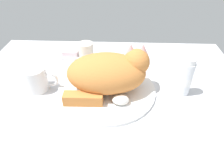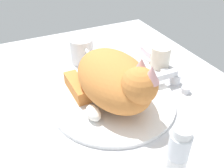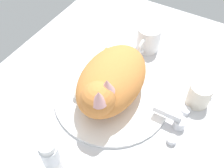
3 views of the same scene
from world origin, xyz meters
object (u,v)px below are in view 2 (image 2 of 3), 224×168
Objects in this scene: faucet at (172,78)px; coffee_mug at (81,51)px; soap_bar at (150,51)px; rinse_cup at (160,57)px; toothpaste_bottle at (176,157)px; cat at (115,80)px.

faucet is 1.10× the size of coffee_mug.
rinse_cup is at bearing -3.68° from soap_bar.
toothpaste_bottle is at bearing 0.09° from coffee_mug.
soap_bar is at bearing 169.27° from faucet.
faucet is 35.37cm from toothpaste_bottle.
cat is 2.04× the size of toothpaste_bottle.
cat is 31.85cm from soap_bar.
toothpaste_bottle reaches higher than rinse_cup.
cat reaches higher than faucet.
cat is 4.10× the size of soap_bar.
faucet is 11.52cm from rinse_cup.
faucet is at bearing 93.33° from cat.
cat is 27.12cm from rinse_cup.
cat reaches higher than toothpaste_bottle.
toothpaste_bottle reaches higher than faucet.
toothpaste_bottle is at bearing -36.74° from faucet.
soap_bar is (7.26, 24.58, -2.21)cm from coffee_mug.
soap_bar is (-7.52, 0.48, -1.46)cm from rinse_cup.
faucet is 33.38cm from coffee_mug.
faucet is at bearing -10.73° from soap_bar.
faucet is 1.92× the size of soap_bar.
coffee_mug is at bearing -179.91° from toothpaste_bottle.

